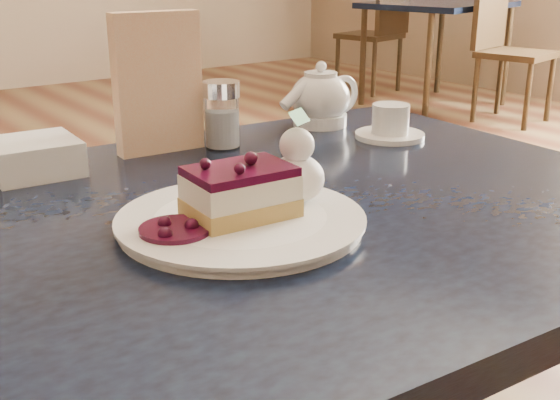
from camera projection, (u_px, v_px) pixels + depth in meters
main_table at (222, 272)px, 0.80m from camera, size 1.13×0.80×0.68m
dessert_plate at (241, 222)px, 0.74m from camera, size 0.26×0.26×0.01m
cheesecake_slice at (240, 192)px, 0.73m from camera, size 0.11×0.08×0.05m
whipped_cream at (297, 178)px, 0.78m from camera, size 0.06×0.06×0.06m
berry_sauce at (175, 230)px, 0.70m from camera, size 0.07×0.07×0.01m
tea_set at (334, 105)px, 1.16m from camera, size 0.19×0.24×0.10m
menu_card at (158, 83)px, 1.00m from camera, size 0.13×0.04×0.20m
sugar_shaker at (222, 114)px, 1.03m from camera, size 0.05×0.05×0.10m
napkin_stack at (34, 157)px, 0.92m from camera, size 0.12×0.12×0.05m
bg_table_far_right at (432, 96)px, 4.69m from camera, size 1.02×1.62×1.08m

